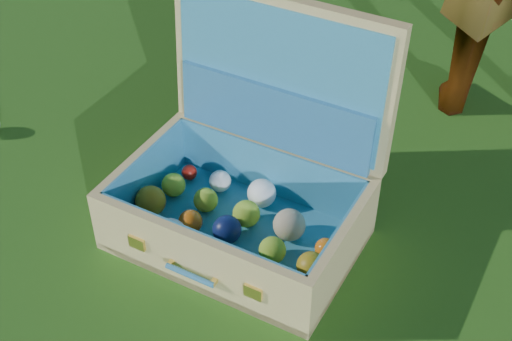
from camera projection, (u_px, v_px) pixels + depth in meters
The scene contains 2 objects.
ground at pixel (204, 217), 1.82m from camera, with size 60.00×60.00×0.00m, color #215114.
suitcase at pixel (250, 175), 1.71m from camera, with size 0.63×0.52×0.55m.
Camera 1 is at (0.91, -0.97, 1.26)m, focal length 50.00 mm.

